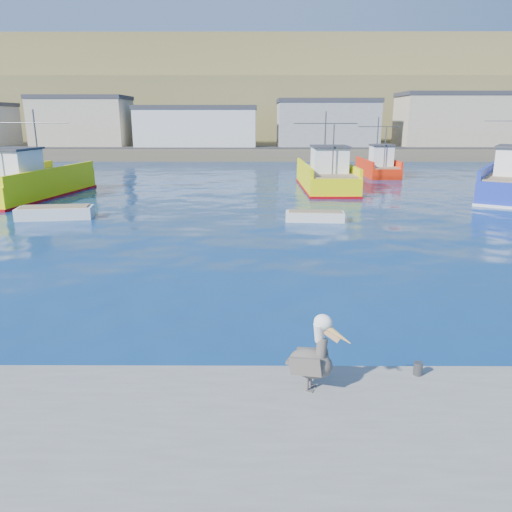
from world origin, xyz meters
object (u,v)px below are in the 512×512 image
at_px(boat_orange, 378,166).
at_px(pelican, 313,357).
at_px(skiff_left, 55,214).
at_px(skiff_mid, 315,217).
at_px(trawler_yellow_b, 326,177).
at_px(trawler_yellow_a, 29,183).

relative_size(boat_orange, pelican, 4.71).
distance_m(skiff_left, pelican, 24.86).
relative_size(boat_orange, skiff_mid, 2.28).
bearing_deg(pelican, trawler_yellow_b, 82.07).
xyz_separation_m(trawler_yellow_a, skiff_left, (5.17, -8.27, -0.80)).
bearing_deg(skiff_mid, trawler_yellow_b, 79.90).
bearing_deg(pelican, skiff_mid, 83.59).
xyz_separation_m(trawler_yellow_a, skiff_mid, (21.08, -8.94, -0.87)).
height_order(trawler_yellow_a, boat_orange, trawler_yellow_a).
height_order(skiff_left, pelican, pelican).
bearing_deg(boat_orange, trawler_yellow_b, -124.43).
bearing_deg(trawler_yellow_b, skiff_left, -144.27).
xyz_separation_m(trawler_yellow_b, skiff_mid, (-2.48, -13.90, -0.82)).
bearing_deg(skiff_left, boat_orange, 42.60).
xyz_separation_m(skiff_mid, pelican, (-2.26, -20.08, 0.99)).
xyz_separation_m(trawler_yellow_b, boat_orange, (6.82, 9.96, -0.05)).
bearing_deg(trawler_yellow_b, skiff_mid, -100.10).
xyz_separation_m(boat_orange, skiff_mid, (-9.30, -23.85, -0.78)).
bearing_deg(trawler_yellow_a, trawler_yellow_b, 11.89).
xyz_separation_m(boat_orange, skiff_left, (-25.21, -23.19, -0.71)).
distance_m(boat_orange, skiff_mid, 25.62).
height_order(boat_orange, pelican, boat_orange).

